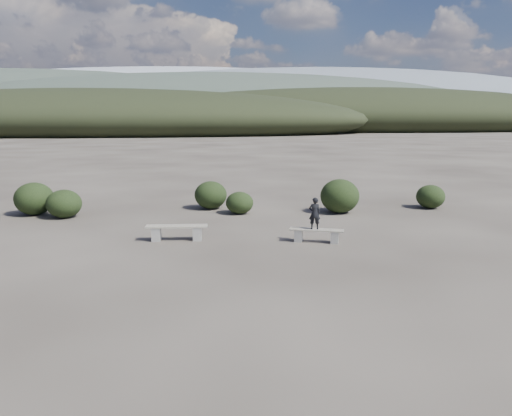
{
  "coord_description": "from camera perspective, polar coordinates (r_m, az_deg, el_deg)",
  "views": [
    {
      "loc": [
        -1.05,
        -10.31,
        3.69
      ],
      "look_at": [
        0.06,
        3.5,
        1.1
      ],
      "focal_mm": 35.0,
      "sensor_mm": 36.0,
      "label": 1
    }
  ],
  "objects": [
    {
      "name": "seated_person",
      "position": [
        14.63,
        6.71,
        -0.61
      ],
      "size": [
        0.35,
        0.23,
        0.94
      ],
      "primitive_type": "imported",
      "rotation": [
        0.0,
        0.0,
        3.11
      ],
      "color": "black",
      "rests_on": "bench_right"
    },
    {
      "name": "bench_left",
      "position": [
        15.06,
        -9.05,
        -2.64
      ],
      "size": [
        1.83,
        0.42,
        0.46
      ],
      "rotation": [
        0.0,
        0.0,
        -0.02
      ],
      "color": "gray",
      "rests_on": "ground"
    },
    {
      "name": "shrub_b",
      "position": [
        19.92,
        -5.2,
        1.49
      ],
      "size": [
        1.29,
        1.29,
        1.1
      ],
      "primitive_type": "ellipsoid",
      "color": "black",
      "rests_on": "ground"
    },
    {
      "name": "ground",
      "position": [
        11.0,
        1.15,
        -9.02
      ],
      "size": [
        1200.0,
        1200.0,
        0.0
      ],
      "primitive_type": "plane",
      "color": "#322C26",
      "rests_on": "ground"
    },
    {
      "name": "shrub_c",
      "position": [
        18.86,
        -1.89,
        0.6
      ],
      "size": [
        1.04,
        1.04,
        0.84
      ],
      "primitive_type": "ellipsoid",
      "color": "black",
      "rests_on": "ground"
    },
    {
      "name": "bench_right",
      "position": [
        14.76,
        6.92,
        -3.01
      ],
      "size": [
        1.61,
        0.75,
        0.4
      ],
      "rotation": [
        0.0,
        0.0,
        -0.28
      ],
      "color": "gray",
      "rests_on": "ground"
    },
    {
      "name": "shrub_d",
      "position": [
        19.26,
        9.55,
        1.36
      ],
      "size": [
        1.48,
        1.48,
        1.29
      ],
      "primitive_type": "ellipsoid",
      "color": "black",
      "rests_on": "ground"
    },
    {
      "name": "shrub_a",
      "position": [
        19.4,
        -21.09,
        0.46
      ],
      "size": [
        1.26,
        1.26,
        1.03
      ],
      "primitive_type": "ellipsoid",
      "color": "black",
      "rests_on": "ground"
    },
    {
      "name": "mountain_ridges",
      "position": [
        349.5,
        -5.79,
        11.73
      ],
      "size": [
        500.0,
        400.0,
        56.0
      ],
      "color": "black",
      "rests_on": "ground"
    },
    {
      "name": "shrub_e",
      "position": [
        21.15,
        19.32,
        1.24
      ],
      "size": [
        1.13,
        1.13,
        0.94
      ],
      "primitive_type": "ellipsoid",
      "color": "black",
      "rests_on": "ground"
    },
    {
      "name": "shrub_f",
      "position": [
        20.39,
        -24.02,
        0.98
      ],
      "size": [
        1.44,
        1.44,
        1.21
      ],
      "primitive_type": "ellipsoid",
      "color": "black",
      "rests_on": "ground"
    }
  ]
}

